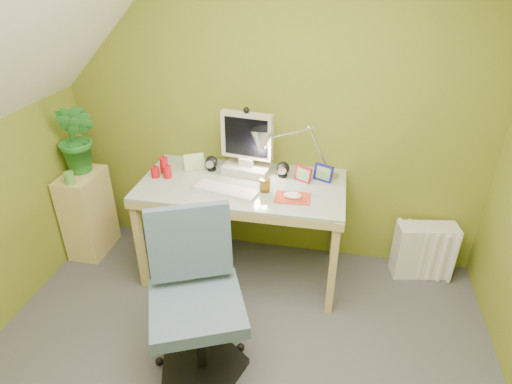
% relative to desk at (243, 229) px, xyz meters
% --- Properties ---
extents(wall_back, '(3.20, 0.01, 2.40)m').
position_rel_desk_xyz_m(wall_back, '(0.15, 0.37, 0.81)').
color(wall_back, olive).
rests_on(wall_back, floor).
extents(desk, '(1.46, 0.74, 0.78)m').
position_rel_desk_xyz_m(desk, '(0.00, 0.00, 0.00)').
color(desk, tan).
rests_on(desk, floor).
extents(monitor, '(0.39, 0.26, 0.49)m').
position_rel_desk_xyz_m(monitor, '(0.00, 0.18, 0.64)').
color(monitor, '#B6AFA4').
rests_on(monitor, desk).
extents(speaker_left, '(0.10, 0.10, 0.11)m').
position_rel_desk_xyz_m(speaker_left, '(-0.27, 0.16, 0.45)').
color(speaker_left, black).
rests_on(speaker_left, desk).
extents(speaker_right, '(0.11, 0.11, 0.11)m').
position_rel_desk_xyz_m(speaker_right, '(0.27, 0.16, 0.45)').
color(speaker_right, black).
rests_on(speaker_right, desk).
extents(keyboard, '(0.46, 0.24, 0.02)m').
position_rel_desk_xyz_m(keyboard, '(-0.08, -0.14, 0.40)').
color(keyboard, silver).
rests_on(keyboard, desk).
extents(mousepad, '(0.24, 0.18, 0.01)m').
position_rel_desk_xyz_m(mousepad, '(0.38, -0.14, 0.39)').
color(mousepad, red).
rests_on(mousepad, desk).
extents(mouse, '(0.14, 0.10, 0.04)m').
position_rel_desk_xyz_m(mouse, '(0.38, -0.14, 0.41)').
color(mouse, white).
rests_on(mouse, mousepad).
extents(amber_tumbler, '(0.09, 0.09, 0.10)m').
position_rel_desk_xyz_m(amber_tumbler, '(0.18, -0.08, 0.44)').
color(amber_tumbler, '#896013').
rests_on(amber_tumbler, desk).
extents(candle_cluster, '(0.16, 0.14, 0.12)m').
position_rel_desk_xyz_m(candle_cluster, '(-0.60, 0.01, 0.45)').
color(candle_cluster, red).
rests_on(candle_cluster, desk).
extents(photo_frame_red, '(0.12, 0.08, 0.11)m').
position_rel_desk_xyz_m(photo_frame_red, '(0.42, 0.12, 0.44)').
color(photo_frame_red, '#AA1222').
rests_on(photo_frame_red, desk).
extents(photo_frame_blue, '(0.14, 0.08, 0.12)m').
position_rel_desk_xyz_m(photo_frame_blue, '(0.56, 0.16, 0.45)').
color(photo_frame_blue, navy).
rests_on(photo_frame_blue, desk).
extents(photo_frame_green, '(0.14, 0.09, 0.13)m').
position_rel_desk_xyz_m(photo_frame_green, '(-0.40, 0.14, 0.45)').
color(photo_frame_green, '#AFC587').
rests_on(photo_frame_green, desk).
extents(desk_lamp, '(0.59, 0.34, 0.59)m').
position_rel_desk_xyz_m(desk_lamp, '(0.45, 0.18, 0.68)').
color(desk_lamp, silver).
rests_on(desk_lamp, desk).
extents(side_ledge, '(0.26, 0.40, 0.71)m').
position_rel_desk_xyz_m(side_ledge, '(-1.30, 0.02, -0.04)').
color(side_ledge, '#D7BD71').
rests_on(side_ledge, floor).
extents(potted_plant, '(0.35, 0.30, 0.56)m').
position_rel_desk_xyz_m(potted_plant, '(-1.29, 0.07, 0.60)').
color(potted_plant, '#28792C').
rests_on(potted_plant, side_ledge).
extents(green_cup, '(0.07, 0.07, 0.09)m').
position_rel_desk_xyz_m(green_cup, '(-1.28, -0.13, 0.36)').
color(green_cup, '#61A343').
rests_on(green_cup, side_ledge).
extents(task_chair, '(0.76, 0.76, 1.05)m').
position_rel_desk_xyz_m(task_chair, '(-0.04, -0.96, 0.13)').
color(task_chair, '#43586D').
rests_on(task_chair, floor).
extents(radiator, '(0.46, 0.25, 0.44)m').
position_rel_desk_xyz_m(radiator, '(1.37, 0.23, -0.17)').
color(radiator, silver).
rests_on(radiator, floor).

